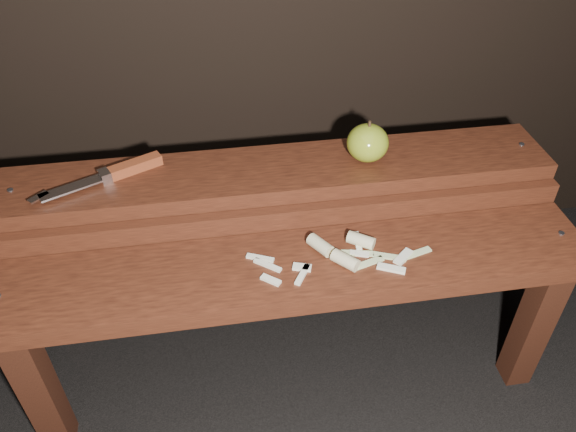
{
  "coord_description": "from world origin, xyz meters",
  "views": [
    {
      "loc": [
        -0.14,
        -0.83,
        1.19
      ],
      "look_at": [
        0.0,
        0.06,
        0.45
      ],
      "focal_mm": 35.0,
      "sensor_mm": 36.0,
      "label": 1
    }
  ],
  "objects": [
    {
      "name": "apple",
      "position": [
        0.19,
        0.17,
        0.54
      ],
      "size": [
        0.09,
        0.09,
        0.09
      ],
      "color": "olive",
      "rests_on": "bench_rear_tier"
    },
    {
      "name": "bench_rear_tier",
      "position": [
        0.0,
        0.17,
        0.41
      ],
      "size": [
        1.2,
        0.21,
        0.5
      ],
      "color": "black",
      "rests_on": "ground"
    },
    {
      "name": "bench_front_tier",
      "position": [
        0.0,
        -0.06,
        0.35
      ],
      "size": [
        1.2,
        0.2,
        0.42
      ],
      "color": "black",
      "rests_on": "ground"
    },
    {
      "name": "apple_scraps",
      "position": [
        0.09,
        -0.04,
        0.43
      ],
      "size": [
        0.37,
        0.13,
        0.03
      ],
      "color": "beige",
      "rests_on": "bench_front_tier"
    },
    {
      "name": "ground",
      "position": [
        0.0,
        0.0,
        0.0
      ],
      "size": [
        60.0,
        60.0,
        0.0
      ],
      "primitive_type": "plane",
      "color": "black"
    },
    {
      "name": "knife",
      "position": [
        -0.34,
        0.19,
        0.51
      ],
      "size": [
        0.26,
        0.14,
        0.02
      ],
      "color": "brown",
      "rests_on": "bench_rear_tier"
    }
  ]
}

